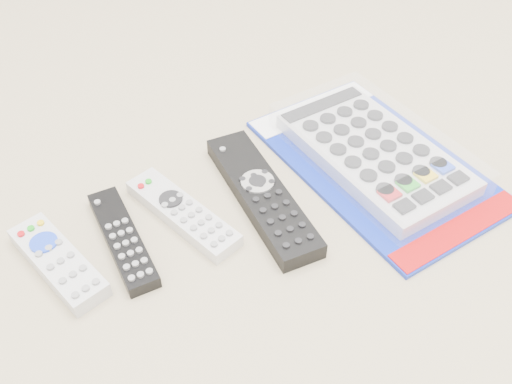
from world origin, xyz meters
TOP-DOWN VIEW (x-y plane):
  - remote_small_grey at (-0.24, 0.04)m, footprint 0.07×0.17m
  - remote_slim_black at (-0.16, 0.03)m, footprint 0.06×0.18m
  - remote_silver_dvd at (-0.08, 0.02)m, footprint 0.08×0.19m
  - remote_large_black at (0.03, -0.01)m, footprint 0.10×0.26m
  - jumbo_remote_packaged at (0.21, -0.04)m, footprint 0.23×0.37m

SIDE VIEW (x-z plane):
  - remote_slim_black at x=-0.16m, z-range 0.00..0.02m
  - remote_silver_dvd at x=-0.08m, z-range 0.00..0.02m
  - remote_small_grey at x=-0.24m, z-range 0.00..0.02m
  - remote_large_black at x=0.03m, z-range 0.00..0.03m
  - jumbo_remote_packaged at x=0.21m, z-range 0.00..0.05m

